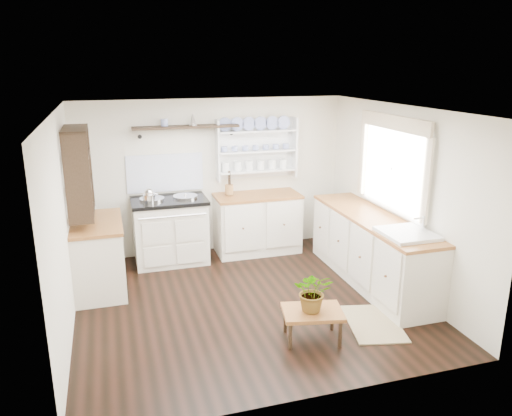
# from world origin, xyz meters

# --- Properties ---
(floor) EXTENTS (4.00, 3.80, 0.01)m
(floor) POSITION_xyz_m (0.00, 0.00, 0.00)
(floor) COLOR black
(floor) RESTS_ON ground
(wall_back) EXTENTS (4.00, 0.02, 2.30)m
(wall_back) POSITION_xyz_m (0.00, 1.90, 1.15)
(wall_back) COLOR silver
(wall_back) RESTS_ON ground
(wall_right) EXTENTS (0.02, 3.80, 2.30)m
(wall_right) POSITION_xyz_m (2.00, 0.00, 1.15)
(wall_right) COLOR silver
(wall_right) RESTS_ON ground
(wall_left) EXTENTS (0.02, 3.80, 2.30)m
(wall_left) POSITION_xyz_m (-2.00, 0.00, 1.15)
(wall_left) COLOR silver
(wall_left) RESTS_ON ground
(ceiling) EXTENTS (4.00, 3.80, 0.01)m
(ceiling) POSITION_xyz_m (0.00, 0.00, 2.30)
(ceiling) COLOR white
(ceiling) RESTS_ON wall_back
(window) EXTENTS (0.08, 1.55, 1.22)m
(window) POSITION_xyz_m (1.95, 0.15, 1.56)
(window) COLOR white
(window) RESTS_ON wall_right
(aga_cooker) EXTENTS (1.05, 0.73, 0.97)m
(aga_cooker) POSITION_xyz_m (-0.72, 1.57, 0.48)
(aga_cooker) COLOR beige
(aga_cooker) RESTS_ON floor
(back_cabinets) EXTENTS (1.27, 0.63, 0.90)m
(back_cabinets) POSITION_xyz_m (0.60, 1.60, 0.46)
(back_cabinets) COLOR silver
(back_cabinets) RESTS_ON floor
(right_cabinets) EXTENTS (0.62, 2.43, 0.90)m
(right_cabinets) POSITION_xyz_m (1.70, 0.10, 0.46)
(right_cabinets) COLOR silver
(right_cabinets) RESTS_ON floor
(belfast_sink) EXTENTS (0.55, 0.60, 0.45)m
(belfast_sink) POSITION_xyz_m (1.70, -0.65, 0.80)
(belfast_sink) COLOR white
(belfast_sink) RESTS_ON right_cabinets
(left_cabinets) EXTENTS (0.62, 1.13, 0.90)m
(left_cabinets) POSITION_xyz_m (-1.70, 0.90, 0.46)
(left_cabinets) COLOR silver
(left_cabinets) RESTS_ON floor
(plate_rack) EXTENTS (1.20, 0.22, 0.90)m
(plate_rack) POSITION_xyz_m (0.65, 1.86, 1.56)
(plate_rack) COLOR white
(plate_rack) RESTS_ON wall_back
(high_shelf) EXTENTS (1.50, 0.29, 0.16)m
(high_shelf) POSITION_xyz_m (-0.40, 1.78, 1.91)
(high_shelf) COLOR black
(high_shelf) RESTS_ON wall_back
(left_shelving) EXTENTS (0.28, 0.80, 1.05)m
(left_shelving) POSITION_xyz_m (-1.84, 0.90, 1.55)
(left_shelving) COLOR black
(left_shelving) RESTS_ON wall_left
(kettle) EXTENTS (0.17, 0.17, 0.20)m
(kettle) POSITION_xyz_m (-1.00, 1.45, 1.03)
(kettle) COLOR silver
(kettle) RESTS_ON aga_cooker
(utensil_crock) EXTENTS (0.13, 0.13, 0.15)m
(utensil_crock) POSITION_xyz_m (0.19, 1.68, 0.98)
(utensil_crock) COLOR olive
(utensil_crock) RESTS_ON back_cabinets
(center_table) EXTENTS (0.69, 0.55, 0.33)m
(center_table) POSITION_xyz_m (0.40, -1.02, 0.29)
(center_table) COLOR brown
(center_table) RESTS_ON floor
(potted_plant) EXTENTS (0.49, 0.46, 0.44)m
(potted_plant) POSITION_xyz_m (0.40, -1.02, 0.55)
(potted_plant) COLOR #3F7233
(potted_plant) RESTS_ON center_table
(floor_rug) EXTENTS (0.72, 0.95, 0.02)m
(floor_rug) POSITION_xyz_m (1.18, -0.92, 0.01)
(floor_rug) COLOR olive
(floor_rug) RESTS_ON floor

